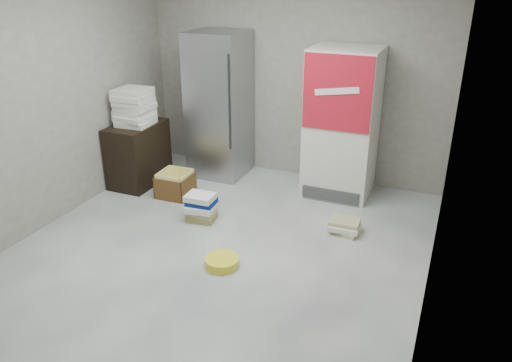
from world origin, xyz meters
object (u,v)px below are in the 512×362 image
Objects in this scene: steel_fridge at (219,105)px; coke_cooler at (342,123)px; wood_shelf at (138,154)px; cardboard_box at (175,186)px; phonebook_stack_main at (201,207)px.

steel_fridge reaches higher than coke_cooler.
coke_cooler is at bearing 16.28° from wood_shelf.
wood_shelf is 0.72m from cardboard_box.
phonebook_stack_main is at bearing -132.34° from coke_cooler.
phonebook_stack_main is 0.76m from cardboard_box.
coke_cooler is at bearing 41.67° from phonebook_stack_main.
wood_shelf is 1.99× the size of cardboard_box.
wood_shelf is 1.42m from phonebook_stack_main.
wood_shelf is at bearing -138.69° from steel_fridge.
steel_fridge reaches higher than cardboard_box.
phonebook_stack_main is 0.86× the size of cardboard_box.
phonebook_stack_main is (1.25, -0.62, -0.24)m from wood_shelf.
coke_cooler reaches higher than phonebook_stack_main.
cardboard_box is at bearing -15.13° from wood_shelf.
phonebook_stack_main is at bearing -72.63° from steel_fridge.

